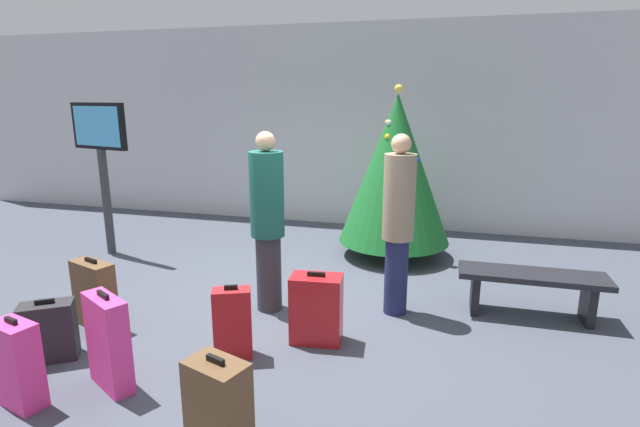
% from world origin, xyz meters
% --- Properties ---
extents(ground_plane, '(16.00, 16.00, 0.00)m').
position_xyz_m(ground_plane, '(0.00, 0.00, 0.00)').
color(ground_plane, '#424754').
extents(back_wall, '(16.00, 0.20, 3.45)m').
position_xyz_m(back_wall, '(0.00, 3.82, 1.73)').
color(back_wall, silver).
rests_on(back_wall, ground_plane).
extents(holiday_tree, '(1.57, 1.57, 2.41)m').
position_xyz_m(holiday_tree, '(1.00, 2.15, 1.26)').
color(holiday_tree, '#4C3319').
rests_on(holiday_tree, ground_plane).
extents(flight_info_kiosk, '(1.00, 0.31, 2.17)m').
position_xyz_m(flight_info_kiosk, '(-3.01, 1.17, 1.55)').
color(flight_info_kiosk, '#333338').
rests_on(flight_info_kiosk, ground_plane).
extents(waiting_bench, '(1.46, 0.44, 0.48)m').
position_xyz_m(waiting_bench, '(2.62, 0.53, 0.36)').
color(waiting_bench, black).
rests_on(waiting_bench, ground_plane).
extents(traveller_0, '(0.36, 0.36, 1.89)m').
position_xyz_m(traveller_0, '(1.25, 0.25, 1.01)').
color(traveller_0, '#1E234C').
rests_on(traveller_0, ground_plane).
extents(traveller_1, '(0.43, 0.43, 1.91)m').
position_xyz_m(traveller_1, '(-0.07, -0.01, 1.01)').
color(traveller_1, '#333338').
rests_on(traveller_1, ground_plane).
extents(suitcase_0, '(0.49, 0.37, 0.80)m').
position_xyz_m(suitcase_0, '(-0.77, -1.69, 0.38)').
color(suitcase_0, '#E5388C').
rests_on(suitcase_0, ground_plane).
extents(suitcase_1, '(0.50, 0.32, 0.69)m').
position_xyz_m(suitcase_1, '(0.61, -0.57, 0.32)').
color(suitcase_1, '#B2191E').
rests_on(suitcase_1, ground_plane).
extents(suitcase_2, '(0.48, 0.43, 0.56)m').
position_xyz_m(suitcase_2, '(-1.55, -1.49, 0.26)').
color(suitcase_2, '#232326').
rests_on(suitcase_2, ground_plane).
extents(suitcase_3, '(0.45, 0.36, 0.70)m').
position_xyz_m(suitcase_3, '(0.42, -2.17, 0.33)').
color(suitcase_3, brown).
rests_on(suitcase_3, ground_plane).
extents(suitcase_4, '(0.39, 0.28, 0.70)m').
position_xyz_m(suitcase_4, '(-1.25, -2.07, 0.33)').
color(suitcase_4, '#E5388C').
rests_on(suitcase_4, ground_plane).
extents(suitcase_5, '(0.52, 0.35, 0.71)m').
position_xyz_m(suitcase_5, '(-1.60, -0.85, 0.34)').
color(suitcase_5, brown).
rests_on(suitcase_5, ground_plane).
extents(suitcase_6, '(0.37, 0.29, 0.67)m').
position_xyz_m(suitcase_6, '(-0.03, -1.03, 0.32)').
color(suitcase_6, '#B2191E').
rests_on(suitcase_6, ground_plane).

